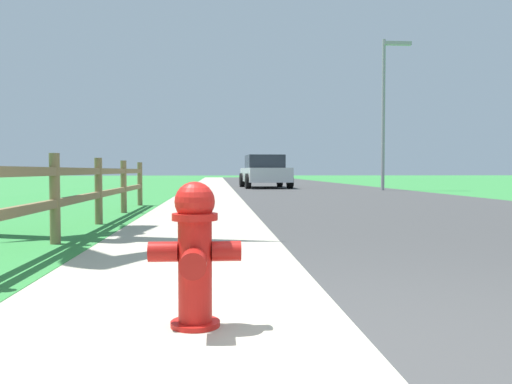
{
  "coord_description": "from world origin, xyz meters",
  "views": [
    {
      "loc": [
        -0.71,
        -2.05,
        0.79
      ],
      "look_at": [
        0.02,
        7.69,
        0.4
      ],
      "focal_mm": 37.57,
      "sensor_mm": 36.0,
      "label": 1
    }
  ],
  "objects": [
    {
      "name": "fire_hydrant",
      "position": [
        -0.82,
        0.63,
        0.39
      ],
      "size": [
        0.47,
        0.39,
        0.74
      ],
      "color": "red",
      "rests_on": "ground"
    },
    {
      "name": "parked_suv_silver",
      "position": [
        1.53,
        22.64,
        0.75
      ],
      "size": [
        2.24,
        4.47,
        1.51
      ],
      "color": "#B7BABF",
      "rests_on": "ground"
    },
    {
      "name": "road_asphalt",
      "position": [
        3.5,
        27.0,
        0.0
      ],
      "size": [
        7.0,
        66.0,
        0.01
      ],
      "primitive_type": "cube",
      "color": "#3A3A3A",
      "rests_on": "ground"
    },
    {
      "name": "curb_concrete",
      "position": [
        -3.0,
        27.0,
        0.0
      ],
      "size": [
        6.0,
        66.0,
        0.01
      ],
      "primitive_type": "cube",
      "color": "#A8A28D",
      "rests_on": "ground"
    },
    {
      "name": "ground_plane",
      "position": [
        0.0,
        25.0,
        0.0
      ],
      "size": [
        120.0,
        120.0,
        0.0
      ],
      "primitive_type": "plane",
      "color": "#307E39"
    },
    {
      "name": "grass_verge",
      "position": [
        -4.5,
        27.0,
        0.01
      ],
      "size": [
        5.0,
        66.0,
        0.0
      ],
      "primitive_type": "cube",
      "color": "#307E39",
      "rests_on": "ground"
    },
    {
      "name": "rail_fence",
      "position": [
        -2.43,
        4.86,
        0.57
      ],
      "size": [
        0.11,
        10.75,
        0.98
      ],
      "color": "brown",
      "rests_on": "ground"
    },
    {
      "name": "street_lamp",
      "position": [
        6.07,
        18.96,
        3.59
      ],
      "size": [
        1.17,
        0.2,
        6.01
      ],
      "color": "gray",
      "rests_on": "ground"
    }
  ]
}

